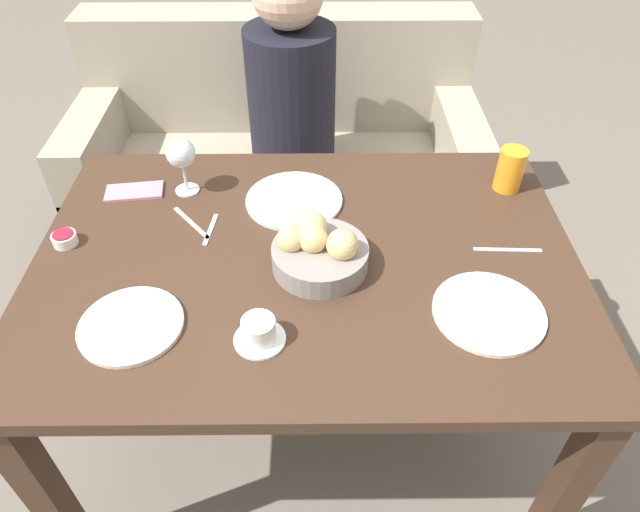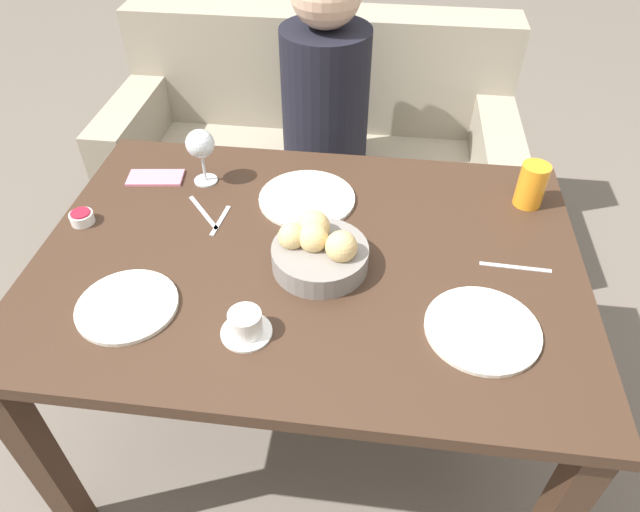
# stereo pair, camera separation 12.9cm
# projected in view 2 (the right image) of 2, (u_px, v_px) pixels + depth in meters

# --- Properties ---
(ground_plane) EXTENTS (10.00, 10.00, 0.00)m
(ground_plane) POSITION_uv_depth(u_px,v_px,m) (311.00, 423.00, 1.84)
(ground_plane) COLOR #6B6056
(dining_table) EXTENTS (1.28, 0.89, 0.73)m
(dining_table) POSITION_uv_depth(u_px,v_px,m) (309.00, 284.00, 1.41)
(dining_table) COLOR #3D281C
(dining_table) RESTS_ON ground_plane
(couch) EXTENTS (1.50, 0.70, 0.89)m
(couch) POSITION_uv_depth(u_px,v_px,m) (314.00, 169.00, 2.35)
(couch) COLOR #9E937F
(couch) RESTS_ON ground_plane
(seated_person) EXTENTS (0.30, 0.39, 1.18)m
(seated_person) POSITION_uv_depth(u_px,v_px,m) (325.00, 148.00, 2.10)
(seated_person) COLOR #23232D
(seated_person) RESTS_ON ground_plane
(bread_basket) EXTENTS (0.22, 0.22, 0.12)m
(bread_basket) POSITION_uv_depth(u_px,v_px,m) (319.00, 250.00, 1.29)
(bread_basket) COLOR gray
(bread_basket) RESTS_ON dining_table
(plate_near_left) EXTENTS (0.22, 0.22, 0.01)m
(plate_near_left) POSITION_uv_depth(u_px,v_px,m) (127.00, 306.00, 1.21)
(plate_near_left) COLOR silver
(plate_near_left) RESTS_ON dining_table
(plate_near_right) EXTENTS (0.24, 0.24, 0.01)m
(plate_near_right) POSITION_uv_depth(u_px,v_px,m) (482.00, 329.00, 1.17)
(plate_near_right) COLOR silver
(plate_near_right) RESTS_ON dining_table
(plate_far_center) EXTENTS (0.25, 0.25, 0.01)m
(plate_far_center) POSITION_uv_depth(u_px,v_px,m) (307.00, 199.00, 1.50)
(plate_far_center) COLOR silver
(plate_far_center) RESTS_ON dining_table
(juice_glass) EXTENTS (0.07, 0.07, 0.12)m
(juice_glass) POSITION_uv_depth(u_px,v_px,m) (532.00, 185.00, 1.45)
(juice_glass) COLOR orange
(juice_glass) RESTS_ON dining_table
(wine_glass) EXTENTS (0.08, 0.08, 0.16)m
(wine_glass) POSITION_uv_depth(u_px,v_px,m) (200.00, 146.00, 1.49)
(wine_glass) COLOR silver
(wine_glass) RESTS_ON dining_table
(coffee_cup) EXTENTS (0.11, 0.11, 0.06)m
(coffee_cup) POSITION_uv_depth(u_px,v_px,m) (246.00, 325.00, 1.15)
(coffee_cup) COLOR white
(coffee_cup) RESTS_ON dining_table
(jam_bowl_berry) EXTENTS (0.06, 0.06, 0.03)m
(jam_bowl_berry) POSITION_uv_depth(u_px,v_px,m) (82.00, 217.00, 1.42)
(jam_bowl_berry) COLOR white
(jam_bowl_berry) RESTS_ON dining_table
(fork_silver) EXTENTS (0.11, 0.13, 0.00)m
(fork_silver) POSITION_uv_depth(u_px,v_px,m) (203.00, 213.00, 1.46)
(fork_silver) COLOR #B7B7BC
(fork_silver) RESTS_ON dining_table
(knife_silver) EXTENTS (0.16, 0.02, 0.00)m
(knife_silver) POSITION_uv_depth(u_px,v_px,m) (515.00, 267.00, 1.31)
(knife_silver) COLOR #B7B7BC
(knife_silver) RESTS_ON dining_table
(spoon_coffee) EXTENTS (0.02, 0.12, 0.00)m
(spoon_coffee) POSITION_uv_depth(u_px,v_px,m) (220.00, 220.00, 1.44)
(spoon_coffee) COLOR #B7B7BC
(spoon_coffee) RESTS_ON dining_table
(cell_phone) EXTENTS (0.16, 0.09, 0.01)m
(cell_phone) POSITION_uv_depth(u_px,v_px,m) (155.00, 178.00, 1.57)
(cell_phone) COLOR pink
(cell_phone) RESTS_ON dining_table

